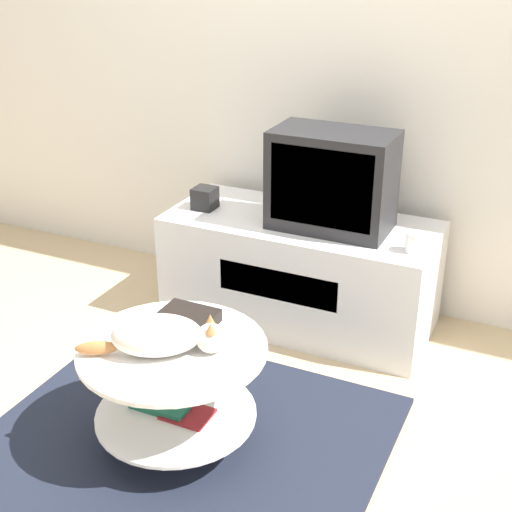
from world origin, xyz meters
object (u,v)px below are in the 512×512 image
at_px(speaker, 205,198).
at_px(dvd_box, 186,320).
at_px(cat, 162,336).
at_px(tv, 332,180).

relative_size(speaker, dvd_box, 0.51).
bearing_deg(speaker, cat, -68.44).
relative_size(tv, speaker, 5.09).
bearing_deg(speaker, dvd_box, -65.51).
xyz_separation_m(speaker, dvd_box, (0.40, -0.88, -0.12)).
distance_m(tv, dvd_box, 0.98).
bearing_deg(dvd_box, speaker, 114.49).
xyz_separation_m(tv, cat, (-0.20, -1.10, -0.24)).
xyz_separation_m(tv, speaker, (-0.63, -0.03, -0.17)).
bearing_deg(tv, cat, -100.44).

